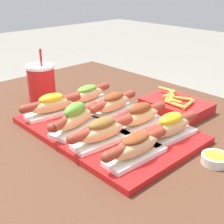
{
  "coord_description": "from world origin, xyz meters",
  "views": [
    {
      "loc": [
        0.65,
        -0.59,
        1.13
      ],
      "look_at": [
        0.05,
        -0.02,
        0.77
      ],
      "focal_mm": 50.0,
      "sensor_mm": 36.0,
      "label": 1
    }
  ],
  "objects_px": {
    "hot_dog_0": "(52,105)",
    "sauce_bowl": "(215,159)",
    "drink_cup": "(41,83)",
    "hot_dog_3": "(136,147)",
    "hot_dog_2": "(102,131)",
    "hot_dog_6": "(140,116)",
    "hot_dog_1": "(74,117)",
    "hot_dog_4": "(87,95)",
    "hot_dog_5": "(113,103)",
    "hot_dog_7": "(170,127)",
    "fries_basket": "(176,105)",
    "serving_tray": "(107,129)"
  },
  "relations": [
    {
      "from": "hot_dog_2",
      "to": "drink_cup",
      "type": "bearing_deg",
      "value": 169.55
    },
    {
      "from": "hot_dog_0",
      "to": "hot_dog_3",
      "type": "relative_size",
      "value": 0.99
    },
    {
      "from": "hot_dog_5",
      "to": "hot_dog_0",
      "type": "bearing_deg",
      "value": -129.23
    },
    {
      "from": "serving_tray",
      "to": "hot_dog_2",
      "type": "bearing_deg",
      "value": -50.38
    },
    {
      "from": "serving_tray",
      "to": "hot_dog_6",
      "type": "relative_size",
      "value": 2.41
    },
    {
      "from": "hot_dog_3",
      "to": "hot_dog_6",
      "type": "height_order",
      "value": "hot_dog_6"
    },
    {
      "from": "hot_dog_2",
      "to": "hot_dog_6",
      "type": "bearing_deg",
      "value": 88.71
    },
    {
      "from": "hot_dog_3",
      "to": "hot_dog_7",
      "type": "bearing_deg",
      "value": 92.8
    },
    {
      "from": "serving_tray",
      "to": "hot_dog_1",
      "type": "xyz_separation_m",
      "value": [
        -0.05,
        -0.08,
        0.04
      ]
    },
    {
      "from": "serving_tray",
      "to": "hot_dog_3",
      "type": "distance_m",
      "value": 0.19
    },
    {
      "from": "serving_tray",
      "to": "drink_cup",
      "type": "relative_size",
      "value": 2.6
    },
    {
      "from": "hot_dog_2",
      "to": "fries_basket",
      "type": "height_order",
      "value": "hot_dog_2"
    },
    {
      "from": "drink_cup",
      "to": "hot_dog_6",
      "type": "bearing_deg",
      "value": 9.24
    },
    {
      "from": "hot_dog_1",
      "to": "hot_dog_6",
      "type": "xyz_separation_m",
      "value": [
        0.12,
        0.15,
        -0.0
      ]
    },
    {
      "from": "hot_dog_1",
      "to": "hot_dog_2",
      "type": "distance_m",
      "value": 0.12
    },
    {
      "from": "hot_dog_0",
      "to": "drink_cup",
      "type": "distance_m",
      "value": 0.18
    },
    {
      "from": "hot_dog_3",
      "to": "sauce_bowl",
      "type": "height_order",
      "value": "hot_dog_3"
    },
    {
      "from": "hot_dog_0",
      "to": "hot_dog_3",
      "type": "height_order",
      "value": "hot_dog_0"
    },
    {
      "from": "drink_cup",
      "to": "serving_tray",
      "type": "bearing_deg",
      "value": -0.05
    },
    {
      "from": "hot_dog_5",
      "to": "sauce_bowl",
      "type": "xyz_separation_m",
      "value": [
        0.36,
        -0.0,
        -0.04
      ]
    },
    {
      "from": "drink_cup",
      "to": "fries_basket",
      "type": "height_order",
      "value": "drink_cup"
    },
    {
      "from": "hot_dog_6",
      "to": "hot_dog_4",
      "type": "bearing_deg",
      "value": 179.06
    },
    {
      "from": "hot_dog_3",
      "to": "hot_dog_4",
      "type": "xyz_separation_m",
      "value": [
        -0.35,
        0.14,
        0.0
      ]
    },
    {
      "from": "hot_dog_3",
      "to": "hot_dog_5",
      "type": "xyz_separation_m",
      "value": [
        -0.23,
        0.15,
        0.0
      ]
    },
    {
      "from": "hot_dog_2",
      "to": "hot_dog_6",
      "type": "distance_m",
      "value": 0.14
    },
    {
      "from": "hot_dog_7",
      "to": "fries_basket",
      "type": "distance_m",
      "value": 0.24
    },
    {
      "from": "hot_dog_1",
      "to": "hot_dog_4",
      "type": "distance_m",
      "value": 0.19
    },
    {
      "from": "hot_dog_4",
      "to": "serving_tray",
      "type": "bearing_deg",
      "value": -22.12
    },
    {
      "from": "hot_dog_4",
      "to": "hot_dog_6",
      "type": "height_order",
      "value": "hot_dog_6"
    },
    {
      "from": "hot_dog_7",
      "to": "drink_cup",
      "type": "xyz_separation_m",
      "value": [
        -0.52,
        -0.07,
        0.02
      ]
    },
    {
      "from": "serving_tray",
      "to": "hot_dog_2",
      "type": "relative_size",
      "value": 2.42
    },
    {
      "from": "hot_dog_5",
      "to": "hot_dog_6",
      "type": "xyz_separation_m",
      "value": [
        0.12,
        -0.01,
        0.0
      ]
    },
    {
      "from": "hot_dog_0",
      "to": "hot_dog_3",
      "type": "xyz_separation_m",
      "value": [
        0.36,
        0.0,
        -0.0
      ]
    },
    {
      "from": "hot_dog_0",
      "to": "hot_dog_5",
      "type": "height_order",
      "value": "hot_dog_0"
    },
    {
      "from": "fries_basket",
      "to": "sauce_bowl",
      "type": "bearing_deg",
      "value": -37.51
    },
    {
      "from": "hot_dog_3",
      "to": "hot_dog_4",
      "type": "bearing_deg",
      "value": 158.23
    },
    {
      "from": "drink_cup",
      "to": "hot_dog_3",
      "type": "bearing_deg",
      "value": -7.48
    },
    {
      "from": "hot_dog_4",
      "to": "hot_dog_7",
      "type": "distance_m",
      "value": 0.35
    },
    {
      "from": "hot_dog_0",
      "to": "sauce_bowl",
      "type": "distance_m",
      "value": 0.51
    },
    {
      "from": "hot_dog_6",
      "to": "fries_basket",
      "type": "bearing_deg",
      "value": 96.34
    },
    {
      "from": "hot_dog_2",
      "to": "sauce_bowl",
      "type": "relative_size",
      "value": 3.1
    },
    {
      "from": "serving_tray",
      "to": "hot_dog_5",
      "type": "bearing_deg",
      "value": 125.53
    },
    {
      "from": "sauce_bowl",
      "to": "drink_cup",
      "type": "distance_m",
      "value": 0.66
    },
    {
      "from": "hot_dog_0",
      "to": "hot_dog_1",
      "type": "xyz_separation_m",
      "value": [
        0.13,
        -0.01,
        0.0
      ]
    },
    {
      "from": "hot_dog_4",
      "to": "hot_dog_5",
      "type": "distance_m",
      "value": 0.12
    },
    {
      "from": "sauce_bowl",
      "to": "hot_dog_1",
      "type": "bearing_deg",
      "value": -156.55
    },
    {
      "from": "hot_dog_0",
      "to": "hot_dog_5",
      "type": "bearing_deg",
      "value": 50.77
    },
    {
      "from": "hot_dog_6",
      "to": "drink_cup",
      "type": "xyz_separation_m",
      "value": [
        -0.42,
        -0.07,
        0.01
      ]
    },
    {
      "from": "hot_dog_6",
      "to": "hot_dog_0",
      "type": "bearing_deg",
      "value": -150.76
    },
    {
      "from": "sauce_bowl",
      "to": "drink_cup",
      "type": "relative_size",
      "value": 0.35
    }
  ]
}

